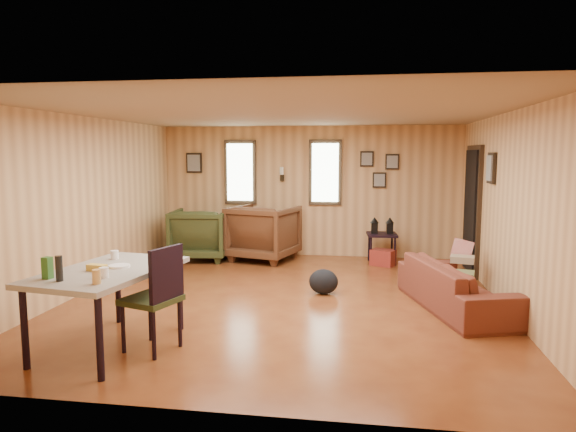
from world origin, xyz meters
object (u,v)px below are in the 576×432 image
object	(u,v)px
recliner_brown	(264,230)
recliner_green	(200,232)
end_table	(222,234)
dining_table	(108,276)
sofa	(456,278)
side_table	(382,232)

from	to	relation	value
recliner_brown	recliner_green	xyz separation A→B (m)	(-1.13, -0.11, -0.04)
recliner_brown	recliner_green	bearing A→B (deg)	21.27
end_table	dining_table	bearing A→B (deg)	-87.73
recliner_brown	dining_table	size ratio (longest dim) A/B	0.65
sofa	side_table	world-z (taller)	side_table
side_table	dining_table	xyz separation A→B (m)	(-2.74, -4.39, 0.17)
dining_table	side_table	bearing A→B (deg)	66.85
sofa	recliner_brown	distance (m)	3.85
end_table	side_table	world-z (taller)	side_table
recliner_green	end_table	bearing A→B (deg)	-131.16
side_table	dining_table	bearing A→B (deg)	-121.98
recliner_green	side_table	xyz separation A→B (m)	(3.21, 0.16, 0.05)
recliner_brown	side_table	bearing A→B (deg)	-163.19
sofa	dining_table	size ratio (longest dim) A/B	1.19
side_table	dining_table	size ratio (longest dim) A/B	0.48
sofa	dining_table	xyz separation A→B (m)	(-3.57, -1.83, 0.33)
recliner_brown	recliner_green	size ratio (longest dim) A/B	1.09
recliner_brown	side_table	xyz separation A→B (m)	(2.08, 0.05, 0.00)
recliner_green	recliner_brown	bearing A→B (deg)	179.75
end_table	sofa	bearing A→B (deg)	-36.82
recliner_green	dining_table	bearing A→B (deg)	90.32
recliner_brown	dining_table	bearing A→B (deg)	96.81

